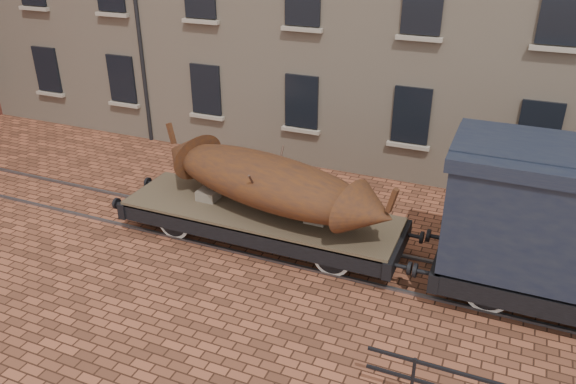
% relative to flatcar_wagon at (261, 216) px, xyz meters
% --- Properties ---
extents(ground, '(90.00, 90.00, 0.00)m').
position_rel_flatcar_wagon_xyz_m(ground, '(1.63, 0.00, -0.74)').
color(ground, '#552E1E').
extents(rail_track, '(30.00, 1.52, 0.06)m').
position_rel_flatcar_wagon_xyz_m(rail_track, '(1.63, 0.00, -0.71)').
color(rail_track, '#59595E').
rests_on(rail_track, ground).
extents(flatcar_wagon, '(7.89, 2.14, 1.19)m').
position_rel_flatcar_wagon_xyz_m(flatcar_wagon, '(0.00, 0.00, 0.00)').
color(flatcar_wagon, '#423427').
rests_on(flatcar_wagon, ground).
extents(iron_boat, '(6.78, 3.21, 1.62)m').
position_rel_flatcar_wagon_xyz_m(iron_boat, '(0.21, -0.00, 1.02)').
color(iron_boat, '#572B10').
rests_on(iron_boat, flatcar_wagon).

